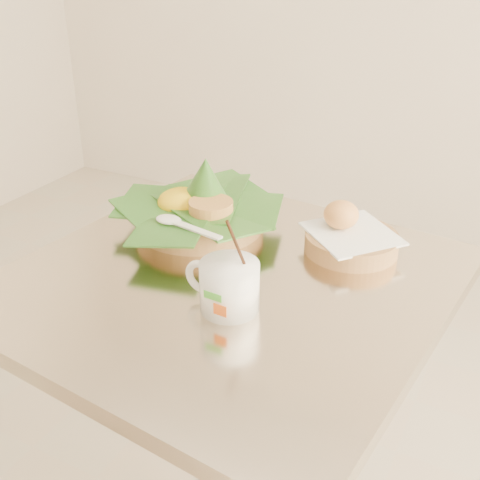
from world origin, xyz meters
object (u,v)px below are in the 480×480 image
at_px(coffee_mug, 228,285).
at_px(rice_basket, 199,207).
at_px(bread_basket, 350,237).

bearing_deg(coffee_mug, rice_basket, 129.59).
height_order(rice_basket, bread_basket, rice_basket).
relative_size(rice_basket, bread_basket, 1.56).
bearing_deg(coffee_mug, bread_basket, 68.79).
xyz_separation_m(rice_basket, coffee_mug, (0.19, -0.23, -0.00)).
bearing_deg(bread_basket, rice_basket, -171.90).
relative_size(rice_basket, coffee_mug, 1.99).
bearing_deg(rice_basket, coffee_mug, -50.41).
xyz_separation_m(bread_basket, coffee_mug, (-0.11, -0.27, 0.02)).
bearing_deg(rice_basket, bread_basket, 8.10).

